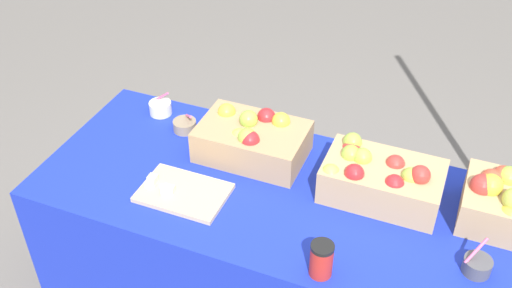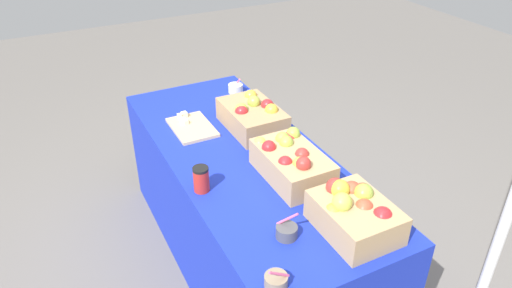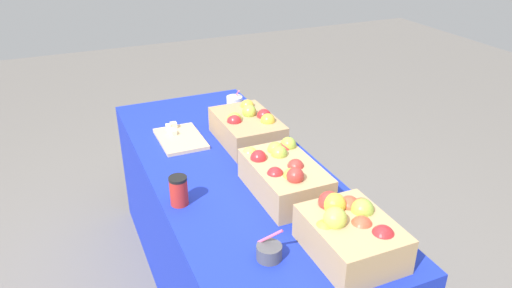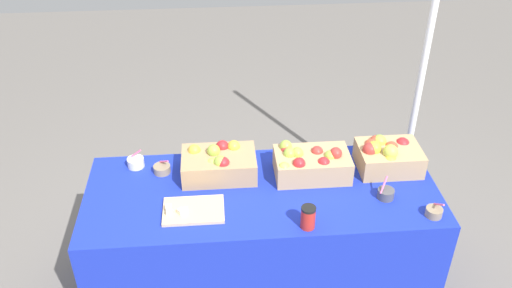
{
  "view_description": "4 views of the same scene",
  "coord_description": "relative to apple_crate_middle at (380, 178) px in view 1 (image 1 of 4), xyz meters",
  "views": [
    {
      "loc": [
        0.48,
        -1.53,
        2.19
      ],
      "look_at": [
        -0.17,
        0.06,
        0.88
      ],
      "focal_mm": 41.99,
      "sensor_mm": 36.0,
      "label": 1
    },
    {
      "loc": [
        1.87,
        -0.88,
        2.05
      ],
      "look_at": [
        0.02,
        0.06,
        0.79
      ],
      "focal_mm": 33.24,
      "sensor_mm": 36.0,
      "label": 2
    },
    {
      "loc": [
        1.84,
        -0.69,
        1.84
      ],
      "look_at": [
        0.15,
        0.05,
        0.91
      ],
      "focal_mm": 34.51,
      "sensor_mm": 36.0,
      "label": 3
    },
    {
      "loc": [
        -0.22,
        -2.27,
        2.56
      ],
      "look_at": [
        -0.03,
        0.02,
        1.03
      ],
      "focal_mm": 37.91,
      "sensor_mm": 36.0,
      "label": 4
    }
  ],
  "objects": [
    {
      "name": "coffee_cup",
      "position": [
        -0.08,
        -0.42,
        -0.02
      ],
      "size": [
        0.07,
        0.07,
        0.12
      ],
      "color": "red",
      "rests_on": "table"
    },
    {
      "name": "sample_bowl_near",
      "position": [
        -0.97,
        0.16,
        -0.05
      ],
      "size": [
        0.09,
        0.09,
        0.1
      ],
      "color": "silver",
      "rests_on": "table"
    },
    {
      "name": "apple_crate_middle",
      "position": [
        0.0,
        0.0,
        0.0
      ],
      "size": [
        0.41,
        0.25,
        0.18
      ],
      "color": "tan",
      "rests_on": "table"
    },
    {
      "name": "cutting_board_front",
      "position": [
        -0.65,
        -0.26,
        -0.07
      ],
      "size": [
        0.31,
        0.21,
        0.05
      ],
      "color": "#D1B284",
      "rests_on": "table"
    },
    {
      "name": "table",
      "position": [
        -0.28,
        -0.11,
        -0.45
      ],
      "size": [
        1.9,
        0.76,
        0.74
      ],
      "primitive_type": "cube",
      "color": "#192DB7",
      "rests_on": "ground_plane"
    },
    {
      "name": "sample_bowl_extra",
      "position": [
        -0.82,
        0.09,
        -0.06
      ],
      "size": [
        0.1,
        0.1,
        0.09
      ],
      "color": "gray",
      "rests_on": "table"
    },
    {
      "name": "apple_crate_right",
      "position": [
        -0.5,
        0.05,
        -0.01
      ],
      "size": [
        0.41,
        0.27,
        0.18
      ],
      "color": "tan",
      "rests_on": "table"
    },
    {
      "name": "sample_bowl_far",
      "position": [
        0.36,
        -0.23,
        -0.05
      ],
      "size": [
        0.09,
        0.09,
        0.11
      ],
      "color": "#4C4C51",
      "rests_on": "table"
    }
  ]
}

